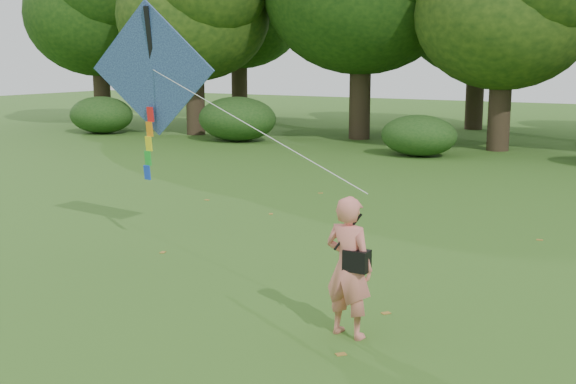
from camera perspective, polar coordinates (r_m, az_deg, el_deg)
The scene contains 6 objects.
ground at distance 8.67m, azimuth -3.63°, elevation -12.27°, with size 100.00×100.00×0.00m, color #265114.
man_kite_flyer at distance 8.78m, azimuth 4.82°, elevation -5.92°, with size 0.64×0.42×1.75m, color #ED7C6F.
crossbody_bag at distance 8.68m, azimuth 5.44°, elevation -5.34°, with size 0.43×0.20×0.70m.
flying_kite at distance 12.79m, azimuth -10.63°, elevation 9.28°, with size 6.17×2.49×3.11m.
shrub_band at distance 24.92m, azimuth 17.83°, elevation 4.31°, with size 39.15×3.22×1.88m.
fallen_leaves at distance 12.02m, azimuth 7.10°, elevation -5.72°, with size 10.77×10.58×0.01m.
Camera 1 is at (4.44, -6.64, 3.36)m, focal length 45.00 mm.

